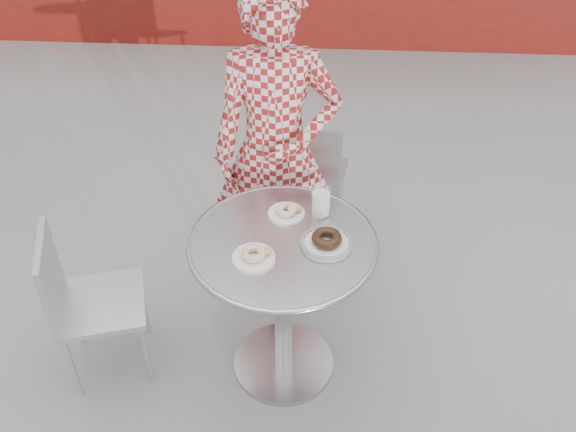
# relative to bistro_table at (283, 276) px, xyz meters

# --- Properties ---
(ground) EXTENTS (60.00, 60.00, 0.00)m
(ground) POSITION_rel_bistro_table_xyz_m (-0.04, -0.01, -0.59)
(ground) COLOR #979590
(ground) RESTS_ON ground
(bistro_table) EXTENTS (0.77, 0.77, 0.78)m
(bistro_table) POSITION_rel_bistro_table_xyz_m (0.00, 0.00, 0.00)
(bistro_table) COLOR silver
(bistro_table) RESTS_ON ground
(chair_far) EXTENTS (0.45, 0.46, 0.84)m
(chair_far) POSITION_rel_bistro_table_xyz_m (0.07, 0.94, -0.33)
(chair_far) COLOR #B2B5BA
(chair_far) RESTS_ON ground
(chair_left) EXTENTS (0.46, 0.46, 0.78)m
(chair_left) POSITION_rel_bistro_table_xyz_m (-0.81, -0.03, -0.35)
(chair_left) COLOR #B2B5BA
(chair_left) RESTS_ON ground
(seated_person) EXTENTS (0.62, 0.43, 1.64)m
(seated_person) POSITION_rel_bistro_table_xyz_m (-0.07, 0.59, 0.23)
(seated_person) COLOR maroon
(seated_person) RESTS_ON ground
(plate_far) EXTENTS (0.15, 0.15, 0.04)m
(plate_far) POSITION_rel_bistro_table_xyz_m (0.01, 0.17, 0.21)
(plate_far) COLOR white
(plate_far) RESTS_ON bistro_table
(plate_near) EXTENTS (0.17, 0.17, 0.04)m
(plate_near) POSITION_rel_bistro_table_xyz_m (-0.10, -0.11, 0.21)
(plate_near) COLOR white
(plate_near) RESTS_ON bistro_table
(plate_checker) EXTENTS (0.21, 0.21, 0.05)m
(plate_checker) POSITION_rel_bistro_table_xyz_m (0.17, -0.01, 0.21)
(plate_checker) COLOR white
(plate_checker) RESTS_ON bistro_table
(milk_cup) EXTENTS (0.08, 0.08, 0.13)m
(milk_cup) POSITION_rel_bistro_table_xyz_m (0.15, 0.19, 0.25)
(milk_cup) COLOR white
(milk_cup) RESTS_ON bistro_table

